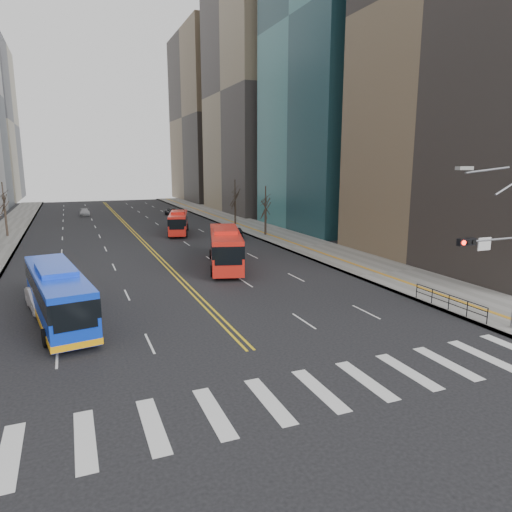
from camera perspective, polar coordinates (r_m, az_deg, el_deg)
ground at (r=20.04m, az=4.89°, el=-16.96°), size 220.00×220.00×0.00m
sidewalk_right at (r=66.51m, az=0.65°, el=3.31°), size 7.00×130.00×0.15m
crosswalk at (r=20.04m, az=4.89°, el=-16.94°), size 26.70×4.00×0.01m
centerline at (r=71.73m, az=-15.58°, el=3.44°), size 0.55×100.00×0.01m
office_towers at (r=85.75m, az=-17.58°, el=20.65°), size 83.00×134.00×58.00m
signal_mast at (r=28.52m, az=28.51°, el=0.65°), size 5.37×0.37×9.39m
pedestrian_railing at (r=32.37m, az=22.98°, el=-5.05°), size 0.06×6.06×1.02m
street_trees at (r=50.40m, az=-21.16°, el=5.42°), size 35.20×47.20×7.60m
blue_bus at (r=30.21m, az=-23.53°, el=-4.28°), size 4.31×12.16×3.47m
red_bus_near at (r=42.53m, az=-3.85°, el=1.30°), size 5.76×11.84×3.65m
red_bus_far at (r=63.74m, az=-9.68°, el=4.33°), size 4.80×10.13×3.17m
car_white at (r=33.57m, az=-25.24°, el=-4.86°), size 2.36×4.58×1.44m
car_dark_mid at (r=59.54m, az=-2.48°, el=2.92°), size 3.00×4.27×1.35m
car_silver at (r=90.71m, az=-20.62°, el=5.13°), size 1.90×4.45×1.28m
car_dark_far at (r=86.79m, az=-10.42°, el=5.43°), size 2.30×4.79×1.32m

